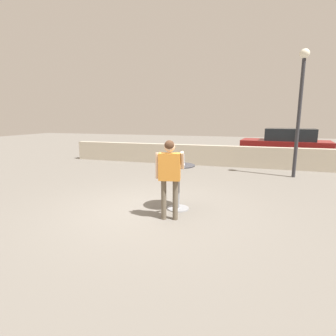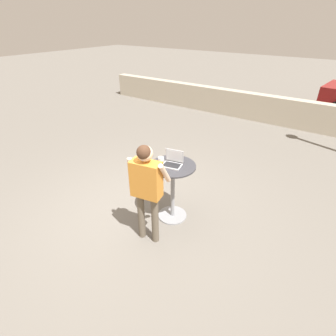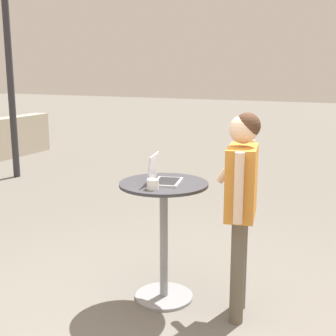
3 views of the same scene
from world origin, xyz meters
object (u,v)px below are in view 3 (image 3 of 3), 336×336
at_px(cafe_table, 164,225).
at_px(standing_person, 241,190).
at_px(street_lamp, 6,20).
at_px(coffee_mug, 153,184).
at_px(laptop, 162,176).

height_order(cafe_table, standing_person, standing_person).
height_order(standing_person, street_lamp, street_lamp).
bearing_deg(standing_person, coffee_mug, 108.64).
height_order(laptop, street_lamp, street_lamp).
distance_m(coffee_mug, standing_person, 0.69).
height_order(laptop, standing_person, standing_person).
bearing_deg(street_lamp, laptop, -124.90).
bearing_deg(laptop, standing_person, -89.78).
height_order(coffee_mug, street_lamp, street_lamp).
distance_m(laptop, street_lamp, 5.67).
xyz_separation_m(coffee_mug, standing_person, (0.22, -0.66, -0.03)).
relative_size(cafe_table, street_lamp, 0.24).
bearing_deg(street_lamp, standing_person, -121.15).
distance_m(cafe_table, standing_person, 0.77).
relative_size(laptop, standing_person, 0.21).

